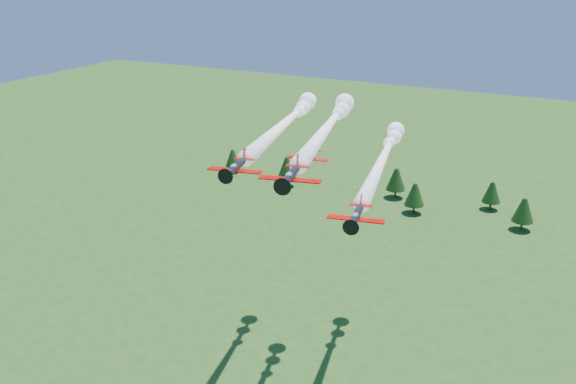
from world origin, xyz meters
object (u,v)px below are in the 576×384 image
at_px(plane_right, 383,157).
at_px(plane_slot, 309,156).
at_px(plane_lead, 329,125).
at_px(plane_left, 287,121).

xyz_separation_m(plane_right, plane_slot, (-3.63, -25.25, 6.63)).
relative_size(plane_lead, plane_slot, 7.00).
relative_size(plane_left, plane_right, 0.96).
distance_m(plane_left, plane_right, 19.28).
distance_m(plane_lead, plane_right, 14.90).
height_order(plane_lead, plane_right, plane_lead).
xyz_separation_m(plane_left, plane_slot, (13.90, -19.92, 0.66)).
bearing_deg(plane_lead, plane_right, 45.78).
height_order(plane_lead, plane_slot, plane_lead).
bearing_deg(plane_right, plane_lead, -132.74).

